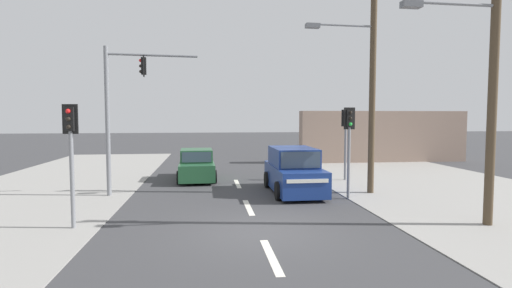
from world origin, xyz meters
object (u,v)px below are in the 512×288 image
at_px(utility_pole_foreground_right, 489,62).
at_px(sedan_kerbside_parked, 197,166).
at_px(suv_oncoming_near, 294,172).
at_px(utility_pole_midground_right, 370,70).
at_px(pedestal_signal_far_median, 346,132).
at_px(pedestal_signal_left_kerb, 71,145).
at_px(pedestal_signal_right_kerb, 349,137).
at_px(traffic_signal_mast, 121,101).

bearing_deg(utility_pole_foreground_right, sedan_kerbside_parked, 131.38).
distance_m(sedan_kerbside_parked, suv_oncoming_near, 5.77).
xyz_separation_m(utility_pole_midground_right, sedan_kerbside_parked, (-7.20, 4.56, -4.44)).
xyz_separation_m(pedestal_signal_far_median, suv_oncoming_near, (-3.27, -2.82, -1.53)).
relative_size(pedestal_signal_left_kerb, sedan_kerbside_parked, 0.83).
xyz_separation_m(utility_pole_foreground_right, sedan_kerbside_parked, (-8.59, 9.75, -4.07)).
distance_m(utility_pole_foreground_right, pedestal_signal_left_kerb, 12.17).
bearing_deg(utility_pole_midground_right, suv_oncoming_near, 169.55).
relative_size(utility_pole_foreground_right, pedestal_signal_right_kerb, 2.48).
height_order(utility_pole_foreground_right, utility_pole_midground_right, utility_pole_midground_right).
xyz_separation_m(utility_pole_midground_right, pedestal_signal_right_kerb, (-1.21, -1.04, -2.72)).
relative_size(traffic_signal_mast, pedestal_signal_far_median, 1.69).
relative_size(utility_pole_foreground_right, traffic_signal_mast, 1.47).
distance_m(utility_pole_foreground_right, traffic_signal_mast, 12.98).
xyz_separation_m(pedestal_signal_far_median, sedan_kerbside_parked, (-7.43, 1.17, -1.71)).
bearing_deg(pedestal_signal_left_kerb, pedestal_signal_right_kerb, 17.99).
bearing_deg(utility_pole_foreground_right, pedestal_signal_left_kerb, 174.51).
bearing_deg(pedestal_signal_far_median, utility_pole_midground_right, -94.03).
height_order(utility_pole_foreground_right, pedestal_signal_left_kerb, utility_pole_foreground_right).
bearing_deg(pedestal_signal_right_kerb, pedestal_signal_far_median, 71.84).
relative_size(pedestal_signal_far_median, sedan_kerbside_parked, 0.83).
distance_m(traffic_signal_mast, suv_oncoming_near, 7.64).
bearing_deg(suv_oncoming_near, traffic_signal_mast, 178.01).
relative_size(utility_pole_midground_right, suv_oncoming_near, 2.10).
bearing_deg(traffic_signal_mast, pedestal_signal_far_median, 14.04).
height_order(pedestal_signal_right_kerb, suv_oncoming_near, pedestal_signal_right_kerb).
distance_m(utility_pole_foreground_right, suv_oncoming_near, 8.24).
distance_m(pedestal_signal_right_kerb, pedestal_signal_far_median, 4.65).
xyz_separation_m(utility_pole_midground_right, traffic_signal_mast, (-10.08, 0.80, -1.31)).
bearing_deg(pedestal_signal_far_median, pedestal_signal_left_kerb, -145.28).
height_order(pedestal_signal_far_median, suv_oncoming_near, pedestal_signal_far_median).
bearing_deg(utility_pole_foreground_right, pedestal_signal_far_median, 97.68).
relative_size(traffic_signal_mast, pedestal_signal_right_kerb, 1.69).
relative_size(utility_pole_foreground_right, sedan_kerbside_parked, 2.06).
distance_m(pedestal_signal_left_kerb, suv_oncoming_near, 8.90).
relative_size(traffic_signal_mast, sedan_kerbside_parked, 1.40).
height_order(utility_pole_midground_right, suv_oncoming_near, utility_pole_midground_right).
bearing_deg(utility_pole_foreground_right, traffic_signal_mast, 152.40).
height_order(pedestal_signal_left_kerb, pedestal_signal_far_median, same).
xyz_separation_m(utility_pole_foreground_right, pedestal_signal_far_median, (-1.16, 8.58, -2.35)).
bearing_deg(sedan_kerbside_parked, utility_pole_midground_right, -32.35).
bearing_deg(pedestal_signal_left_kerb, utility_pole_midground_right, 21.11).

